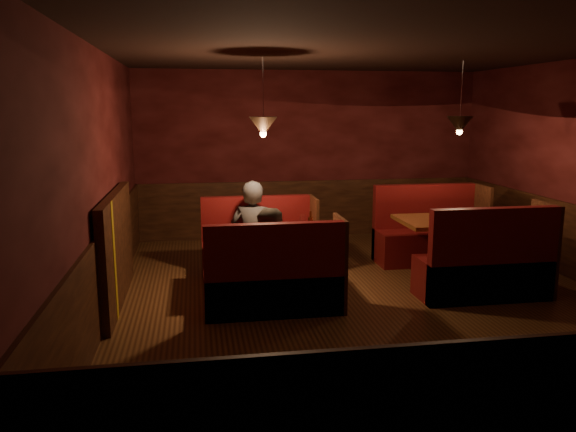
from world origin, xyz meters
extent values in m
cube|color=#3A2111|center=(0.00, 0.00, -0.01)|extent=(6.00, 7.00, 0.01)
cube|color=black|center=(0.00, 0.00, 2.90)|extent=(6.00, 7.00, 0.01)
cube|color=black|center=(0.00, 3.50, 1.45)|extent=(6.00, 0.01, 2.90)
cube|color=black|center=(0.00, -3.50, 1.45)|extent=(6.00, 0.01, 2.90)
cube|color=black|center=(-3.00, 0.00, 1.45)|extent=(0.01, 7.00, 2.90)
cube|color=black|center=(0.00, 3.48, 0.50)|extent=(6.00, 0.04, 1.00)
cube|color=black|center=(0.00, -3.48, 0.50)|extent=(6.00, 0.04, 1.00)
cube|color=black|center=(-2.98, 0.00, 0.50)|extent=(0.04, 7.00, 1.00)
cube|color=black|center=(-2.92, 0.40, 0.65)|extent=(0.10, 2.20, 1.30)
cube|color=#AF9218|center=(-2.87, -0.15, 0.65)|extent=(0.01, 0.12, 1.30)
cylinder|color=#333333|center=(-1.17, 0.53, 2.45)|extent=(0.01, 0.01, 0.80)
cone|color=black|center=(-1.17, 0.53, 2.05)|extent=(0.34, 0.34, 0.22)
sphere|color=#FFBF72|center=(-1.17, 0.53, 1.96)|extent=(0.08, 0.08, 0.08)
cylinder|color=#333333|center=(1.39, 0.67, 2.45)|extent=(0.01, 0.01, 0.80)
cone|color=black|center=(1.39, 0.67, 2.05)|extent=(0.34, 0.34, 0.22)
sphere|color=#FFBF72|center=(1.39, 0.67, 1.96)|extent=(0.08, 0.08, 0.08)
cube|color=#55280F|center=(-1.17, 0.53, 0.73)|extent=(1.41, 0.86, 0.05)
cylinder|color=black|center=(-1.17, 0.53, 0.35)|extent=(0.14, 0.14, 0.71)
cylinder|color=black|center=(-1.17, 0.53, 0.02)|extent=(0.57, 0.57, 0.04)
cylinder|color=silver|center=(-1.08, 0.43, 0.77)|extent=(0.28, 0.28, 0.02)
cube|color=black|center=(-1.09, 0.44, 0.79)|extent=(0.09, 0.08, 0.04)
ellipsoid|color=silver|center=(-1.14, 0.41, 0.80)|extent=(0.07, 0.07, 0.06)
cube|color=tan|center=(-1.09, 0.32, 0.79)|extent=(0.09, 0.07, 0.03)
cylinder|color=silver|center=(-1.17, 0.34, 0.78)|extent=(0.11, 0.09, 0.01)
cylinder|color=silver|center=(-1.32, 0.70, 0.77)|extent=(0.26, 0.26, 0.02)
ellipsoid|color=beige|center=(-1.21, 0.72, 0.80)|extent=(0.10, 0.10, 0.05)
cube|color=silver|center=(-1.29, 0.69, 0.78)|extent=(0.20, 0.07, 0.00)
cylinder|color=white|center=(-0.92, 0.54, 0.80)|extent=(0.05, 0.05, 0.08)
cylinder|color=white|center=(-0.64, 0.77, 0.83)|extent=(0.08, 0.08, 0.15)
cylinder|color=white|center=(-0.67, 0.33, 0.83)|extent=(0.08, 0.08, 0.15)
cylinder|color=#47230F|center=(-0.58, 0.58, 0.84)|extent=(0.06, 0.06, 0.16)
cylinder|color=#47230F|center=(-0.58, 0.58, 0.96)|extent=(0.03, 0.03, 0.07)
ellipsoid|color=white|center=(-0.83, 0.38, 0.78)|extent=(0.10, 0.09, 0.04)
cube|color=#4B0F17|center=(-1.17, 1.26, 0.23)|extent=(1.52, 0.56, 0.45)
cube|color=#4B0F17|center=(-1.17, 1.48, 0.53)|extent=(1.52, 0.12, 1.06)
cube|color=black|center=(-0.40, 1.26, 0.53)|extent=(0.04, 0.56, 1.06)
cube|color=#4B0F17|center=(-1.17, -0.21, 0.23)|extent=(1.52, 0.56, 0.45)
cube|color=#4B0F17|center=(-1.17, -0.42, 0.53)|extent=(1.52, 0.12, 1.06)
cube|color=black|center=(-0.40, -0.21, 0.53)|extent=(0.04, 0.56, 1.06)
cube|color=#55280F|center=(1.39, 0.67, 0.79)|extent=(1.45, 0.92, 0.05)
cylinder|color=black|center=(1.39, 0.67, 0.38)|extent=(0.15, 0.15, 0.76)
cylinder|color=black|center=(1.39, 0.67, 0.02)|extent=(0.61, 0.61, 0.04)
cube|color=#4B0F17|center=(1.39, 1.45, 0.24)|extent=(1.56, 0.60, 0.49)
cube|color=#4B0F17|center=(1.39, 1.69, 0.57)|extent=(1.56, 0.13, 1.14)
cube|color=black|center=(2.19, 1.45, 0.57)|extent=(0.04, 0.60, 1.14)
cube|color=#4B0F17|center=(1.39, -0.12, 0.24)|extent=(1.56, 0.60, 0.49)
cube|color=#4B0F17|center=(1.39, -0.36, 0.57)|extent=(1.56, 0.13, 1.14)
cube|color=black|center=(2.19, -0.12, 0.57)|extent=(0.04, 0.60, 1.14)
imported|color=#2E2E2F|center=(-1.25, 1.11, 0.84)|extent=(0.72, 0.60, 1.68)
imported|color=#363128|center=(-1.14, -0.09, 0.76)|extent=(0.81, 0.67, 1.51)
camera|label=1|loc=(-1.98, -6.18, 2.26)|focal=35.00mm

